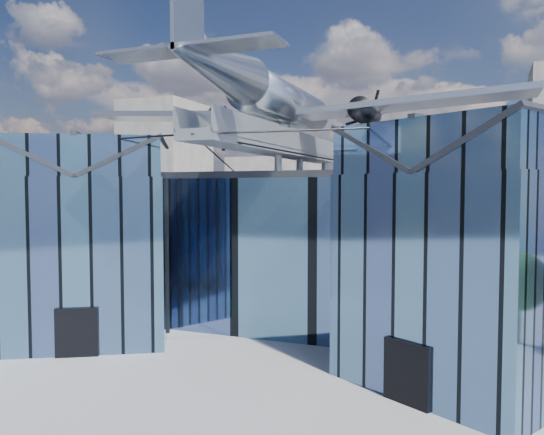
% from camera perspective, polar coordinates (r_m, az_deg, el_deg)
% --- Properties ---
extents(ground_plane, '(120.00, 120.00, 0.00)m').
position_cam_1_polar(ground_plane, '(29.90, -1.44, -14.11)').
color(ground_plane, gray).
extents(museum, '(32.88, 24.50, 17.60)m').
position_cam_1_polar(museum, '(34.17, 2.34, -2.47)').
color(museum, '#496A95').
rests_on(museum, ground).
extents(bg_towers, '(77.00, 24.50, 26.00)m').
position_cam_1_polar(bg_towers, '(77.43, 14.29, 3.80)').
color(bg_towers, gray).
rests_on(bg_towers, ground).
extents(tree_plaza_w, '(3.78, 3.78, 5.37)m').
position_cam_1_polar(tree_plaza_w, '(36.70, -25.46, -5.38)').
color(tree_plaza_w, '#352515').
rests_on(tree_plaza_w, ground).
extents(tree_side_w, '(3.37, 3.37, 4.79)m').
position_cam_1_polar(tree_side_w, '(48.49, -23.36, -3.82)').
color(tree_side_w, '#352515').
rests_on(tree_side_w, ground).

